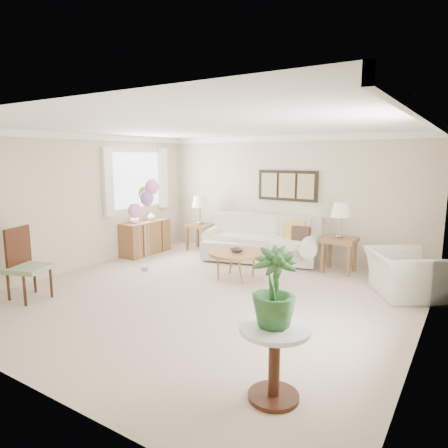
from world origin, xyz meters
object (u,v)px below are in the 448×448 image
at_px(coffee_table, 236,254).
at_px(balloon_cluster, 145,198).
at_px(sofa, 261,243).
at_px(armchair, 403,274).
at_px(accent_chair, 25,262).

xyz_separation_m(coffee_table, balloon_cluster, (-1.70, -0.49, 0.95)).
distance_m(sofa, armchair, 2.97).
bearing_deg(accent_chair, sofa, 63.32).
distance_m(coffee_table, balloon_cluster, 2.01).
height_order(armchair, accent_chair, accent_chair).
bearing_deg(coffee_table, balloon_cluster, -163.85).
distance_m(sofa, accent_chair, 4.46).
bearing_deg(sofa, balloon_cluster, -128.43).
xyz_separation_m(accent_chair, balloon_cluster, (0.51, 2.11, 0.83)).
bearing_deg(armchair, balloon_cluster, 73.33).
relative_size(coffee_table, balloon_cluster, 0.56).
distance_m(armchair, accent_chair, 5.86).
relative_size(sofa, accent_chair, 2.52).
xyz_separation_m(sofa, armchair, (2.88, -0.75, -0.02)).
bearing_deg(sofa, coffee_table, -81.37).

